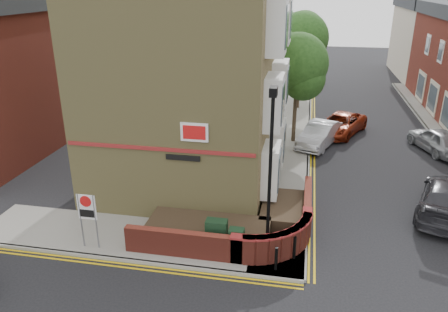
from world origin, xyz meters
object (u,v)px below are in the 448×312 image
Objects in this scene: lamppost at (270,176)px; utility_cabinet_large at (217,234)px; silver_car_near at (319,134)px; zone_sign at (87,211)px.

lamppost is 3.24m from utility_cabinet_large.
utility_cabinet_large is (-1.90, 0.10, -2.62)m from lamppost.
silver_car_near is (2.00, 12.53, -2.61)m from lamppost.
lamppost is at bearing -3.01° from utility_cabinet_large.
lamppost is 2.86× the size of zone_sign.
zone_sign reaches higher than silver_car_near.
silver_car_near is (8.60, 13.23, -0.91)m from zone_sign.
lamppost reaches higher than silver_car_near.
utility_cabinet_large is at bearing 176.99° from lamppost.
silver_car_near is at bearing 80.93° from lamppost.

